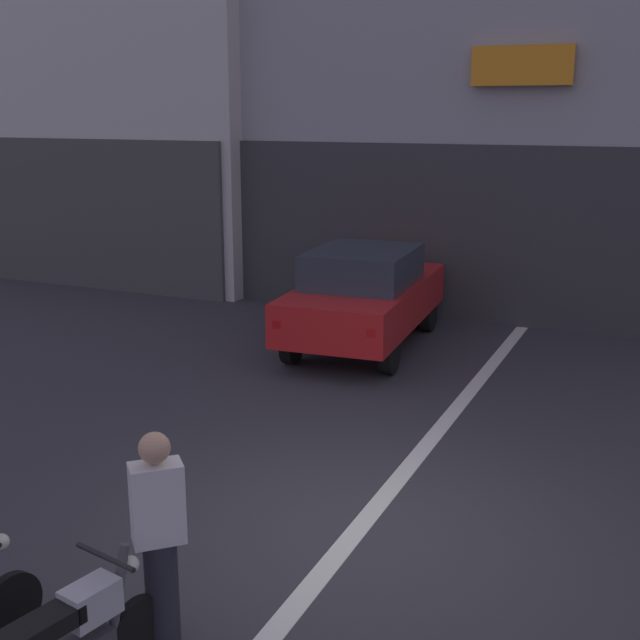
# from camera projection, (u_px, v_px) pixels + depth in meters

# --- Properties ---
(ground_plane) EXTENTS (120.00, 120.00, 0.00)m
(ground_plane) POSITION_uv_depth(u_px,v_px,m) (359.00, 528.00, 7.63)
(ground_plane) COLOR #333338
(lane_centre_line) EXTENTS (0.20, 18.00, 0.01)m
(lane_centre_line) POSITION_uv_depth(u_px,v_px,m) (498.00, 357.00, 12.93)
(lane_centre_line) COLOR silver
(lane_centre_line) RESTS_ON ground
(car_red_crossing_near) EXTENTS (2.06, 4.22, 1.64)m
(car_red_crossing_near) POSITION_uv_depth(u_px,v_px,m) (365.00, 294.00, 13.28)
(car_red_crossing_near) COLOR black
(car_red_crossing_near) RESTS_ON ground
(person_by_motorcycles) EXTENTS (0.41, 0.41, 1.67)m
(person_by_motorcycles) POSITION_uv_depth(u_px,v_px,m) (159.00, 542.00, 5.72)
(person_by_motorcycles) COLOR #23232D
(person_by_motorcycles) RESTS_ON ground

